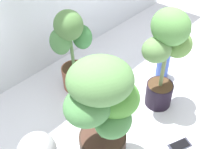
% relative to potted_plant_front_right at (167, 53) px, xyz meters
% --- Properties ---
extents(ground_plane, '(8.00, 8.00, 0.00)m').
position_rel_potted_plant_front_right_xyz_m(ground_plane, '(-0.31, 0.06, -0.44)').
color(ground_plane, silver).
rests_on(ground_plane, ground).
extents(potted_plant_front_right, '(0.40, 0.28, 0.74)m').
position_rel_potted_plant_front_right_xyz_m(potted_plant_front_right, '(0.00, 0.00, 0.00)').
color(potted_plant_front_right, black).
rests_on(potted_plant_front_right, ground).
extents(potted_plant_back_center, '(0.32, 0.22, 0.64)m').
position_rel_potted_plant_front_right_xyz_m(potted_plant_back_center, '(-0.28, 0.56, -0.09)').
color(potted_plant_back_center, brown).
rests_on(potted_plant_back_center, ground).
extents(potted_plant_front_left, '(0.43, 0.40, 0.72)m').
position_rel_potted_plant_front_right_xyz_m(potted_plant_front_left, '(-0.57, -0.01, -0.03)').
color(potted_plant_front_left, '#30211A').
rests_on(potted_plant_front_left, ground).
extents(cell_phone, '(0.16, 0.12, 0.01)m').
position_rel_potted_plant_front_right_xyz_m(cell_phone, '(-0.21, -0.31, -0.44)').
color(cell_phone, '#303140').
rests_on(cell_phone, ground).
extents(nutrient_bottle, '(0.10, 0.10, 0.27)m').
position_rel_potted_plant_front_right_xyz_m(nutrient_bottle, '(0.26, 0.15, -0.32)').
color(nutrient_bottle, '#3B56B9').
rests_on(nutrient_bottle, ground).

